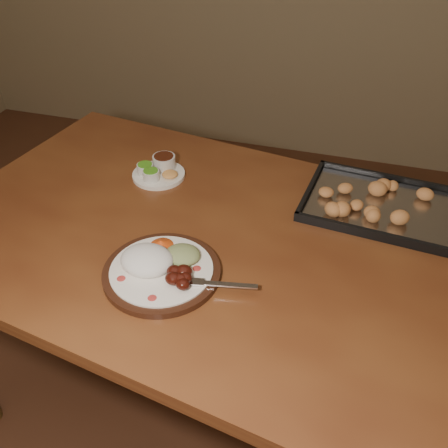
% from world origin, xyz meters
% --- Properties ---
extents(ground, '(4.00, 4.00, 0.00)m').
position_xyz_m(ground, '(0.00, 0.00, 0.00)').
color(ground, '#562F1D').
rests_on(ground, ground).
extents(dining_table, '(1.63, 1.13, 0.75)m').
position_xyz_m(dining_table, '(0.18, 0.17, 0.65)').
color(dining_table, brown).
rests_on(dining_table, ground).
extents(dinner_plate, '(0.36, 0.27, 0.06)m').
position_xyz_m(dinner_plate, '(0.09, -0.00, 0.77)').
color(dinner_plate, black).
rests_on(dinner_plate, dining_table).
extents(condiment_saucer, '(0.16, 0.16, 0.05)m').
position_xyz_m(condiment_saucer, '(-0.08, 0.39, 0.77)').
color(condiment_saucer, white).
rests_on(condiment_saucer, dining_table).
extents(baking_tray, '(0.43, 0.33, 0.04)m').
position_xyz_m(baking_tray, '(0.56, 0.41, 0.76)').
color(baking_tray, black).
rests_on(baking_tray, dining_table).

